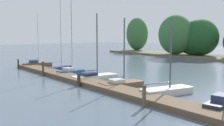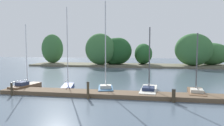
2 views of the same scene
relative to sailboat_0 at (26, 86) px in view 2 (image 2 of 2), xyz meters
The scene contains 10 objects.
dock_pier 13.86m from the sailboat_0, ahead, with size 29.92×1.80×0.35m.
far_shore 28.95m from the sailboat_0, 68.09° to the left, with size 56.57×8.66×7.58m.
sailboat_0 is the anchor object (origin of this frame).
sailboat_1 4.01m from the sailboat_0, 18.17° to the left, with size 1.66×3.15×8.12m.
sailboat_2 7.91m from the sailboat_0, ahead, with size 1.84×3.03×8.34m.
sailboat_3 11.89m from the sailboat_0, ahead, with size 1.74×4.48×5.95m.
sailboat_4 15.89m from the sailboat_0, ahead, with size 1.81×3.75×5.36m.
mooring_piling_0 2.53m from the sailboat_0, 83.23° to the right, with size 0.21×0.21×1.11m.
mooring_piling_1 7.39m from the sailboat_0, 18.67° to the right, with size 0.24×0.24×1.38m.
mooring_piling_2 13.82m from the sailboat_0, ahead, with size 0.31×0.31×1.00m.
Camera 2 is at (-2.44, -1.65, 4.04)m, focal length 30.73 mm.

